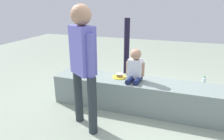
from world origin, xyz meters
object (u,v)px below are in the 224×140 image
(gift_bag, at_px, (168,91))
(water_bottle_near_gift, at_px, (204,82))
(cake_box_white, at_px, (162,85))
(cake_plate, at_px, (120,76))
(adult_standing, at_px, (83,58))
(child_seated, at_px, (135,67))
(water_bottle_far_side, at_px, (191,96))
(party_cup_red, at_px, (118,87))
(handbag_black_leather, at_px, (94,82))

(gift_bag, bearing_deg, water_bottle_near_gift, 53.69)
(gift_bag, relative_size, cake_box_white, 1.16)
(cake_plate, relative_size, gift_bag, 0.60)
(adult_standing, xyz_separation_m, cake_plate, (0.24, 0.76, -0.47))
(water_bottle_near_gift, bearing_deg, cake_plate, -138.45)
(cake_box_white, bearing_deg, child_seated, -110.24)
(water_bottle_far_side, bearing_deg, adult_standing, -138.61)
(cake_plate, distance_m, water_bottle_far_side, 1.24)
(party_cup_red, bearing_deg, gift_bag, -9.24)
(adult_standing, distance_m, handbag_black_leather, 1.53)
(adult_standing, distance_m, party_cup_red, 1.56)
(gift_bag, relative_size, water_bottle_far_side, 1.66)
(cake_plate, xyz_separation_m, gift_bag, (0.75, 0.37, -0.31))
(handbag_black_leather, bearing_deg, cake_plate, -35.27)
(adult_standing, distance_m, water_bottle_near_gift, 2.68)
(cake_plate, distance_m, cake_box_white, 1.14)
(cake_plate, bearing_deg, water_bottle_far_side, 21.07)
(child_seated, height_order, cake_plate, child_seated)
(water_bottle_near_gift, height_order, party_cup_red, water_bottle_near_gift)
(water_bottle_near_gift, bearing_deg, adult_standing, -129.16)
(cake_plate, distance_m, gift_bag, 0.89)
(water_bottle_near_gift, xyz_separation_m, party_cup_red, (-1.56, -0.69, -0.05))
(adult_standing, relative_size, gift_bag, 4.22)
(cake_plate, distance_m, handbag_black_leather, 0.88)
(adult_standing, bearing_deg, cake_box_white, 63.14)
(gift_bag, bearing_deg, child_seated, -140.44)
(adult_standing, bearing_deg, water_bottle_far_side, 41.39)
(gift_bag, xyz_separation_m, water_bottle_near_gift, (0.62, 0.85, -0.07))
(adult_standing, distance_m, water_bottle_far_side, 1.98)
(child_seated, xyz_separation_m, water_bottle_far_side, (0.85, 0.47, -0.57))
(child_seated, xyz_separation_m, handbag_black_leather, (-0.90, 0.50, -0.56))
(cake_plate, distance_m, party_cup_red, 0.70)
(cake_plate, bearing_deg, handbag_black_leather, 144.73)
(cake_plate, xyz_separation_m, party_cup_red, (-0.19, 0.52, -0.43))
(child_seated, height_order, party_cup_red, child_seated)
(water_bottle_near_gift, bearing_deg, gift_bag, -126.31)
(child_seated, xyz_separation_m, water_bottle_near_gift, (1.11, 1.25, -0.57))
(water_bottle_far_side, bearing_deg, gift_bag, -170.54)
(water_bottle_far_side, distance_m, party_cup_red, 1.30)
(party_cup_red, height_order, cake_box_white, cake_box_white)
(water_bottle_far_side, xyz_separation_m, party_cup_red, (-1.30, 0.09, -0.05))
(child_seated, bearing_deg, party_cup_red, 128.50)
(child_seated, distance_m, cake_box_white, 1.15)
(gift_bag, distance_m, cake_box_white, 0.54)
(gift_bag, distance_m, party_cup_red, 0.96)
(gift_bag, bearing_deg, adult_standing, -131.17)
(handbag_black_leather, bearing_deg, gift_bag, -3.84)
(gift_bag, distance_m, water_bottle_near_gift, 1.05)
(water_bottle_far_side, bearing_deg, cake_plate, -158.93)
(child_seated, height_order, water_bottle_near_gift, child_seated)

